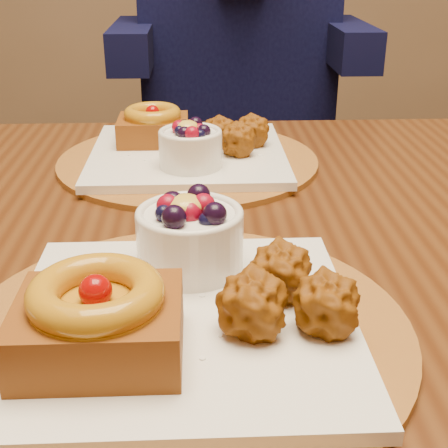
# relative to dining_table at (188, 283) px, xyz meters

# --- Properties ---
(dining_table) EXTENTS (1.60, 0.90, 0.76)m
(dining_table) POSITION_rel_dining_table_xyz_m (0.00, 0.00, 0.00)
(dining_table) COLOR #3C1C0B
(dining_table) RESTS_ON ground
(place_setting_near) EXTENTS (0.38, 0.38, 0.09)m
(place_setting_near) POSITION_rel_dining_table_xyz_m (-0.00, -0.21, 0.11)
(place_setting_near) COLOR brown
(place_setting_near) RESTS_ON dining_table
(place_setting_far) EXTENTS (0.38, 0.38, 0.08)m
(place_setting_far) POSITION_rel_dining_table_xyz_m (-0.00, 0.22, 0.10)
(place_setting_far) COLOR brown
(place_setting_far) RESTS_ON dining_table
(chair_far) EXTENTS (0.54, 0.54, 0.88)m
(chair_far) POSITION_rel_dining_table_xyz_m (0.09, 0.91, -0.19)
(chair_far) COLOR black
(chair_far) RESTS_ON ground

